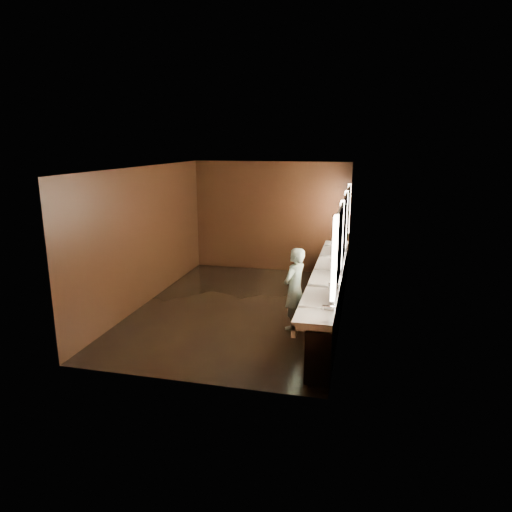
{
  "coord_description": "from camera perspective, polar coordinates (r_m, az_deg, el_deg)",
  "views": [
    {
      "loc": [
        2.31,
        -8.39,
        3.25
      ],
      "look_at": [
        0.32,
        0.0,
        1.11
      ],
      "focal_mm": 32.0,
      "sensor_mm": 36.0,
      "label": 1
    }
  ],
  "objects": [
    {
      "name": "mirror_band",
      "position": [
        8.53,
        10.93,
        3.58
      ],
      "size": [
        0.06,
        5.03,
        1.15
      ],
      "color": "#FFE5C3",
      "rests_on": "wall_right"
    },
    {
      "name": "wall_back",
      "position": [
        11.77,
        1.86,
        4.92
      ],
      "size": [
        4.0,
        0.02,
        2.8
      ],
      "primitive_type": "cube",
      "color": "black",
      "rests_on": "floor"
    },
    {
      "name": "floor",
      "position": [
        9.29,
        -1.94,
        -6.52
      ],
      "size": [
        6.0,
        6.0,
        0.0
      ],
      "primitive_type": "plane",
      "color": "black",
      "rests_on": "ground"
    },
    {
      "name": "wall_front",
      "position": [
        6.15,
        -9.44,
        -3.75
      ],
      "size": [
        4.0,
        0.02,
        2.8
      ],
      "primitive_type": "cube",
      "color": "black",
      "rests_on": "floor"
    },
    {
      "name": "sink_counter",
      "position": [
        8.84,
        9.35,
        -4.37
      ],
      "size": [
        0.55,
        5.4,
        1.01
      ],
      "color": "black",
      "rests_on": "floor"
    },
    {
      "name": "wall_right",
      "position": [
        8.59,
        10.96,
        1.28
      ],
      "size": [
        0.02,
        6.0,
        2.8
      ],
      "primitive_type": "cube",
      "color": "black",
      "rests_on": "floor"
    },
    {
      "name": "trash_bin",
      "position": [
        8.12,
        7.26,
        -7.77
      ],
      "size": [
        0.35,
        0.35,
        0.52
      ],
      "primitive_type": "cylinder",
      "rotation": [
        0.0,
        0.0,
        0.04
      ],
      "color": "black",
      "rests_on": "floor"
    },
    {
      "name": "ceiling",
      "position": [
        8.71,
        -2.1,
        11.0
      ],
      "size": [
        4.0,
        6.0,
        0.02
      ],
      "primitive_type": "cube",
      "color": "#2D2D2B",
      "rests_on": "wall_back"
    },
    {
      "name": "wall_left",
      "position": [
        9.61,
        -13.61,
        2.48
      ],
      "size": [
        0.02,
        6.0,
        2.8
      ],
      "primitive_type": "cube",
      "color": "black",
      "rests_on": "floor"
    },
    {
      "name": "person",
      "position": [
        8.11,
        4.84,
        -4.11
      ],
      "size": [
        0.54,
        0.64,
        1.48
      ],
      "primitive_type": "imported",
      "rotation": [
        0.0,
        0.0,
        -1.99
      ],
      "color": "#92D5DA",
      "rests_on": "floor"
    }
  ]
}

